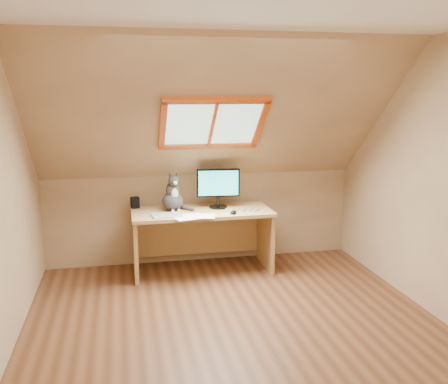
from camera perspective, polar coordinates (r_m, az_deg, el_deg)
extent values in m
plane|color=brown|center=(4.31, 1.40, -15.17)|extent=(3.50, 3.50, 0.00)
cube|color=tan|center=(2.31, 11.60, -7.38)|extent=(3.50, 0.02, 2.40)
cube|color=tan|center=(4.64, 23.02, 1.47)|extent=(0.02, 3.50, 2.40)
cube|color=tan|center=(5.75, -2.57, -2.94)|extent=(3.50, 0.02, 1.00)
cube|color=silver|center=(3.13, 5.07, 19.98)|extent=(3.50, 1.95, 0.02)
cube|color=tan|center=(4.81, -1.18, 8.71)|extent=(3.50, 1.56, 1.41)
cube|color=#B2E0CC|center=(4.89, -1.35, 7.94)|extent=(0.90, 0.53, 0.48)
cube|color=#D25513|center=(4.89, -1.35, 7.94)|extent=(1.02, 0.64, 0.59)
cube|color=tan|center=(5.35, -2.56, -2.28)|extent=(1.49, 0.65, 0.04)
cube|color=tan|center=(5.38, -10.10, -6.14)|extent=(0.04, 0.59, 0.64)
cube|color=tan|center=(5.59, 4.74, -5.30)|extent=(0.04, 0.59, 0.64)
cube|color=tan|center=(5.72, -3.01, -4.89)|extent=(1.39, 0.03, 0.45)
cylinder|color=black|center=(5.45, -0.67, -1.72)|extent=(0.20, 0.20, 0.02)
cylinder|color=black|center=(5.43, -0.67, -1.07)|extent=(0.03, 0.03, 0.11)
cube|color=black|center=(5.39, -0.67, 1.07)|extent=(0.47, 0.08, 0.30)
cube|color=blue|center=(5.37, -0.65, 1.02)|extent=(0.43, 0.05, 0.27)
ellipsoid|color=#3D3736|center=(5.36, -5.88, -1.03)|extent=(0.27, 0.31, 0.20)
ellipsoid|color=#3D3736|center=(5.32, -5.86, 0.14)|extent=(0.17, 0.17, 0.21)
ellipsoid|color=silver|center=(5.26, -5.65, -0.23)|extent=(0.08, 0.05, 0.12)
ellipsoid|color=#3D3736|center=(5.25, -5.74, 1.32)|extent=(0.14, 0.13, 0.11)
sphere|color=silver|center=(5.20, -5.58, 1.03)|extent=(0.04, 0.04, 0.04)
cone|color=#3D3736|center=(5.25, -6.21, 1.92)|extent=(0.06, 0.06, 0.07)
cone|color=#3D3736|center=(5.27, -5.43, 1.97)|extent=(0.06, 0.06, 0.07)
cube|color=black|center=(5.51, -10.13, -1.20)|extent=(0.10, 0.10, 0.12)
cube|color=#B2B2B7|center=(5.13, -6.56, -2.66)|extent=(0.32, 0.24, 0.01)
ellipsoid|color=black|center=(5.18, 1.09, -2.33)|extent=(0.10, 0.13, 0.04)
cube|color=white|center=(5.07, -3.81, -2.84)|extent=(0.33, 0.27, 0.00)
cube|color=white|center=(5.07, -3.81, -2.82)|extent=(0.32, 0.24, 0.00)
cube|color=white|center=(5.07, -3.81, -2.81)|extent=(0.35, 0.30, 0.00)
cube|color=white|center=(5.07, -3.81, -2.79)|extent=(0.34, 0.28, 0.00)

